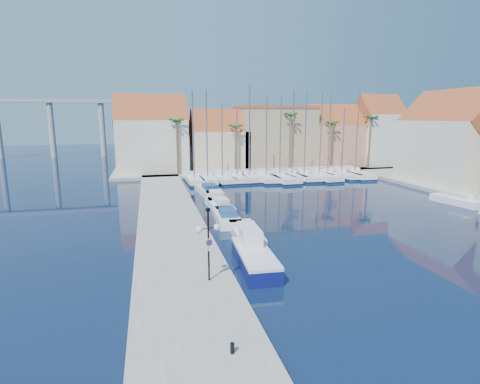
% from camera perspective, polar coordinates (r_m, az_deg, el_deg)
% --- Properties ---
extents(ground, '(260.00, 260.00, 0.00)m').
position_cam_1_polar(ground, '(25.82, 12.24, -11.69)').
color(ground, black).
rests_on(ground, ground).
extents(quay_west, '(6.00, 77.00, 0.50)m').
position_cam_1_polar(quay_west, '(36.14, -10.54, -4.50)').
color(quay_west, gray).
rests_on(quay_west, ground).
extents(shore_north, '(54.00, 16.00, 0.50)m').
position_cam_1_polar(shore_north, '(72.95, 2.89, 3.63)').
color(shore_north, gray).
rests_on(shore_north, ground).
extents(lamp_post, '(1.47, 0.65, 4.41)m').
position_cam_1_polar(lamp_post, '(21.79, -4.84, -6.29)').
color(lamp_post, black).
rests_on(lamp_post, quay_west).
extents(bollard, '(0.18, 0.18, 0.45)m').
position_cam_1_polar(bollard, '(16.54, -1.18, -22.69)').
color(bollard, black).
rests_on(bollard, quay_west).
extents(fishing_boat, '(2.51, 6.53, 2.25)m').
position_cam_1_polar(fishing_boat, '(25.76, 2.18, -9.69)').
color(fishing_boat, '#0F1459').
rests_on(fishing_boat, ground).
extents(motorboat_west_0, '(2.45, 6.53, 1.40)m').
position_cam_1_polar(motorboat_west_0, '(31.42, 0.96, -6.22)').
color(motorboat_west_0, white).
rests_on(motorboat_west_0, ground).
extents(motorboat_west_1, '(2.46, 6.61, 1.40)m').
position_cam_1_polar(motorboat_west_1, '(36.45, -2.04, -3.75)').
color(motorboat_west_1, white).
rests_on(motorboat_west_1, ground).
extents(motorboat_west_2, '(2.37, 6.38, 1.40)m').
position_cam_1_polar(motorboat_west_2, '(41.18, -3.12, -2.00)').
color(motorboat_west_2, white).
rests_on(motorboat_west_2, ground).
extents(motorboat_west_3, '(2.69, 6.65, 1.40)m').
position_cam_1_polar(motorboat_west_3, '(45.23, -3.76, -0.80)').
color(motorboat_west_3, white).
rests_on(motorboat_west_3, ground).
extents(motorboat_west_4, '(2.91, 7.42, 1.40)m').
position_cam_1_polar(motorboat_west_4, '(49.77, -4.81, 0.30)').
color(motorboat_west_4, white).
rests_on(motorboat_west_4, ground).
extents(motorboat_east_1, '(2.84, 6.10, 1.40)m').
position_cam_1_polar(motorboat_east_1, '(50.41, 30.20, -1.07)').
color(motorboat_east_1, white).
rests_on(motorboat_east_1, ground).
extents(sailboat_0, '(2.57, 8.84, 13.81)m').
position_cam_1_polar(sailboat_0, '(58.36, -7.07, 2.01)').
color(sailboat_0, white).
rests_on(sailboat_0, ground).
extents(sailboat_1, '(2.52, 8.87, 13.98)m').
position_cam_1_polar(sailboat_1, '(58.74, -5.03, 2.11)').
color(sailboat_1, white).
rests_on(sailboat_1, ground).
extents(sailboat_2, '(3.29, 9.65, 11.96)m').
position_cam_1_polar(sailboat_2, '(59.49, -2.84, 2.21)').
color(sailboat_2, white).
rests_on(sailboat_2, ground).
extents(sailboat_3, '(2.45, 8.97, 11.11)m').
position_cam_1_polar(sailboat_3, '(59.86, -0.56, 2.28)').
color(sailboat_3, white).
rests_on(sailboat_3, ground).
extents(sailboat_4, '(2.60, 8.70, 14.90)m').
position_cam_1_polar(sailboat_4, '(60.25, 1.28, 2.41)').
color(sailboat_4, white).
rests_on(sailboat_4, ground).
extents(sailboat_5, '(3.43, 10.77, 13.26)m').
position_cam_1_polar(sailboat_5, '(60.97, 3.83, 2.42)').
color(sailboat_5, white).
rests_on(sailboat_5, ground).
extents(sailboat_6, '(3.79, 11.92, 13.20)m').
position_cam_1_polar(sailboat_6, '(60.94, 5.80, 2.37)').
color(sailboat_6, white).
rests_on(sailboat_6, ground).
extents(sailboat_7, '(2.84, 9.20, 14.21)m').
position_cam_1_polar(sailboat_7, '(62.14, 7.71, 2.55)').
color(sailboat_7, white).
rests_on(sailboat_7, ground).
extents(sailboat_8, '(3.21, 10.41, 13.68)m').
position_cam_1_polar(sailboat_8, '(62.86, 9.53, 2.57)').
color(sailboat_8, white).
rests_on(sailboat_8, ground).
extents(sailboat_9, '(3.87, 11.67, 13.73)m').
position_cam_1_polar(sailboat_9, '(63.62, 11.67, 2.58)').
color(sailboat_9, white).
rests_on(sailboat_9, ground).
extents(sailboat_10, '(2.33, 8.76, 14.22)m').
position_cam_1_polar(sailboat_10, '(65.66, 13.01, 2.84)').
color(sailboat_10, white).
rests_on(sailboat_10, ground).
extents(sailboat_11, '(3.49, 10.46, 11.51)m').
position_cam_1_polar(sailboat_11, '(66.15, 14.90, 2.75)').
color(sailboat_11, white).
rests_on(sailboat_11, ground).
extents(sailboat_12, '(3.11, 10.67, 14.63)m').
position_cam_1_polar(sailboat_12, '(66.86, 16.82, 2.76)').
color(sailboat_12, white).
rests_on(sailboat_12, ground).
extents(building_0, '(12.30, 9.00, 13.50)m').
position_cam_1_polar(building_0, '(68.35, -13.26, 8.12)').
color(building_0, beige).
rests_on(building_0, shore_north).
extents(building_1, '(10.30, 8.00, 11.00)m').
position_cam_1_polar(building_1, '(69.59, -3.21, 7.43)').
color(building_1, beige).
rests_on(building_1, shore_north).
extents(building_2, '(14.20, 10.20, 11.50)m').
position_cam_1_polar(building_2, '(73.31, 5.20, 8.35)').
color(building_2, '#9A875F').
rests_on(building_2, shore_north).
extents(building_3, '(10.30, 8.00, 12.00)m').
position_cam_1_polar(building_3, '(77.15, 13.99, 7.92)').
color(building_3, tan).
rests_on(building_3, shore_north).
extents(building_4, '(8.30, 8.00, 14.00)m').
position_cam_1_polar(building_4, '(80.83, 20.08, 8.50)').
color(building_4, silver).
rests_on(building_4, shore_north).
extents(building_6, '(9.00, 14.30, 13.50)m').
position_cam_1_polar(building_6, '(62.34, 29.77, 6.66)').
color(building_6, beige).
rests_on(building_6, shore_east).
extents(palm_0, '(2.60, 2.60, 10.15)m').
position_cam_1_polar(palm_0, '(63.44, -9.64, 10.34)').
color(palm_0, brown).
rests_on(palm_0, shore_north).
extents(palm_1, '(2.60, 2.60, 9.15)m').
position_cam_1_polar(palm_1, '(64.98, -0.66, 9.68)').
color(palm_1, brown).
rests_on(palm_1, shore_north).
extents(palm_2, '(2.60, 2.60, 11.15)m').
position_cam_1_polar(palm_2, '(67.92, 7.74, 11.24)').
color(palm_2, brown).
rests_on(palm_2, shore_north).
extents(palm_3, '(2.60, 2.60, 9.65)m').
position_cam_1_polar(palm_3, '(71.24, 13.81, 9.89)').
color(palm_3, brown).
rests_on(palm_3, shore_north).
extents(palm_4, '(2.60, 2.60, 10.65)m').
position_cam_1_polar(palm_4, '(75.24, 19.35, 10.36)').
color(palm_4, brown).
rests_on(palm_4, shore_north).
extents(viaduct, '(48.00, 2.20, 14.45)m').
position_cam_1_polar(viaduct, '(107.08, -29.60, 10.01)').
color(viaduct, '#9E9E99').
rests_on(viaduct, ground).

